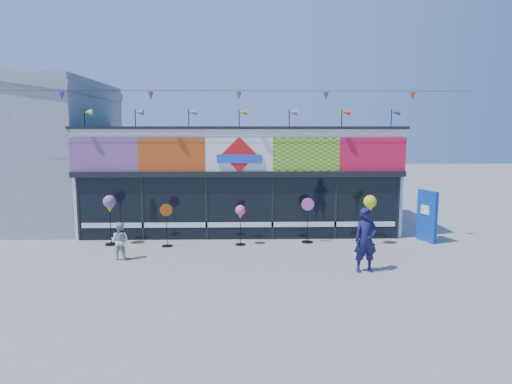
{
  "coord_description": "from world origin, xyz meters",
  "views": [
    {
      "loc": [
        0.21,
        -12.9,
        3.98
      ],
      "look_at": [
        0.57,
        2.0,
        1.94
      ],
      "focal_mm": 32.0,
      "sensor_mm": 36.0,
      "label": 1
    }
  ],
  "objects_px": {
    "blue_sign": "(427,216)",
    "spinner_1": "(167,224)",
    "spinner_0": "(110,205)",
    "spinner_2": "(240,213)",
    "adult_man": "(366,240)",
    "child": "(120,241)",
    "spinner_3": "(308,219)",
    "spinner_4": "(370,205)"
  },
  "relations": [
    {
      "from": "spinner_3",
      "to": "child",
      "type": "xyz_separation_m",
      "value": [
        -6.07,
        -1.98,
        -0.26
      ]
    },
    {
      "from": "blue_sign",
      "to": "spinner_3",
      "type": "height_order",
      "value": "blue_sign"
    },
    {
      "from": "blue_sign",
      "to": "spinner_0",
      "type": "distance_m",
      "value": 11.18
    },
    {
      "from": "spinner_3",
      "to": "spinner_4",
      "type": "bearing_deg",
      "value": -10.95
    },
    {
      "from": "spinner_4",
      "to": "child",
      "type": "relative_size",
      "value": 1.5
    },
    {
      "from": "child",
      "to": "spinner_2",
      "type": "bearing_deg",
      "value": -143.68
    },
    {
      "from": "spinner_2",
      "to": "child",
      "type": "bearing_deg",
      "value": -155.56
    },
    {
      "from": "spinner_4",
      "to": "child",
      "type": "height_order",
      "value": "spinner_4"
    },
    {
      "from": "spinner_1",
      "to": "spinner_3",
      "type": "height_order",
      "value": "spinner_3"
    },
    {
      "from": "spinner_0",
      "to": "spinner_4",
      "type": "bearing_deg",
      "value": -1.57
    },
    {
      "from": "spinner_0",
      "to": "adult_man",
      "type": "relative_size",
      "value": 0.96
    },
    {
      "from": "spinner_1",
      "to": "spinner_0",
      "type": "bearing_deg",
      "value": 171.87
    },
    {
      "from": "spinner_2",
      "to": "child",
      "type": "xyz_separation_m",
      "value": [
        -3.7,
        -1.68,
        -0.54
      ]
    },
    {
      "from": "spinner_1",
      "to": "spinner_2",
      "type": "distance_m",
      "value": 2.55
    },
    {
      "from": "adult_man",
      "to": "child",
      "type": "xyz_separation_m",
      "value": [
        -7.25,
        1.41,
        -0.33
      ]
    },
    {
      "from": "adult_man",
      "to": "child",
      "type": "distance_m",
      "value": 7.39
    },
    {
      "from": "spinner_2",
      "to": "spinner_3",
      "type": "height_order",
      "value": "spinner_3"
    },
    {
      "from": "spinner_2",
      "to": "spinner_0",
      "type": "bearing_deg",
      "value": 178.23
    },
    {
      "from": "adult_man",
      "to": "spinner_4",
      "type": "bearing_deg",
      "value": 68.52
    },
    {
      "from": "blue_sign",
      "to": "spinner_1",
      "type": "height_order",
      "value": "blue_sign"
    },
    {
      "from": "spinner_4",
      "to": "spinner_1",
      "type": "bearing_deg",
      "value": -179.68
    },
    {
      "from": "spinner_2",
      "to": "adult_man",
      "type": "distance_m",
      "value": 4.71
    },
    {
      "from": "adult_man",
      "to": "spinner_3",
      "type": "bearing_deg",
      "value": 104.66
    },
    {
      "from": "blue_sign",
      "to": "adult_man",
      "type": "bearing_deg",
      "value": -150.92
    },
    {
      "from": "spinner_3",
      "to": "adult_man",
      "type": "xyz_separation_m",
      "value": [
        1.18,
        -3.39,
        0.07
      ]
    },
    {
      "from": "spinner_0",
      "to": "spinner_4",
      "type": "height_order",
      "value": "spinner_4"
    },
    {
      "from": "blue_sign",
      "to": "spinner_0",
      "type": "height_order",
      "value": "blue_sign"
    },
    {
      "from": "spinner_1",
      "to": "spinner_2",
      "type": "height_order",
      "value": "spinner_1"
    },
    {
      "from": "spinner_1",
      "to": "adult_man",
      "type": "distance_m",
      "value": 6.75
    },
    {
      "from": "spinner_0",
      "to": "adult_man",
      "type": "bearing_deg",
      "value": -21.85
    },
    {
      "from": "spinner_3",
      "to": "spinner_2",
      "type": "bearing_deg",
      "value": -172.83
    },
    {
      "from": "child",
      "to": "spinner_3",
      "type": "bearing_deg",
      "value": -150.06
    },
    {
      "from": "spinner_3",
      "to": "spinner_4",
      "type": "height_order",
      "value": "spinner_4"
    },
    {
      "from": "spinner_0",
      "to": "spinner_3",
      "type": "relative_size",
      "value": 1.09
    },
    {
      "from": "spinner_1",
      "to": "child",
      "type": "distance_m",
      "value": 1.95
    },
    {
      "from": "blue_sign",
      "to": "spinner_4",
      "type": "distance_m",
      "value": 2.29
    },
    {
      "from": "spinner_4",
      "to": "child",
      "type": "bearing_deg",
      "value": -169.08
    },
    {
      "from": "spinner_2",
      "to": "spinner_4",
      "type": "xyz_separation_m",
      "value": [
        4.46,
        -0.11,
        0.28
      ]
    },
    {
      "from": "spinner_2",
      "to": "child",
      "type": "height_order",
      "value": "spinner_2"
    },
    {
      "from": "adult_man",
      "to": "spinner_2",
      "type": "bearing_deg",
      "value": 134.47
    },
    {
      "from": "spinner_2",
      "to": "spinner_4",
      "type": "relative_size",
      "value": 0.8
    },
    {
      "from": "adult_man",
      "to": "spinner_1",
      "type": "bearing_deg",
      "value": 149.65
    }
  ]
}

